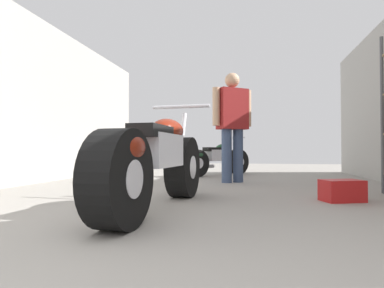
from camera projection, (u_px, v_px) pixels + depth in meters
name	position (u px, v px, depth m)	size (l,w,h in m)	color
ground_plane	(205.00, 189.00, 4.25)	(17.19, 17.19, 0.00)	gray
garage_partition_left	(26.00, 98.00, 4.80)	(0.08, 7.88, 2.63)	#A3A099
motorcycle_maroon_cruiser	(157.00, 161.00, 2.77)	(0.64, 2.17, 1.01)	black
motorcycle_black_naked	(217.00, 159.00, 6.65)	(1.26, 1.48, 0.81)	black
mechanic_in_blue	(232.00, 120.00, 5.18)	(0.65, 0.50, 1.78)	#384766
red_toolbox	(342.00, 191.00, 3.23)	(0.39, 0.25, 0.22)	#B21919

